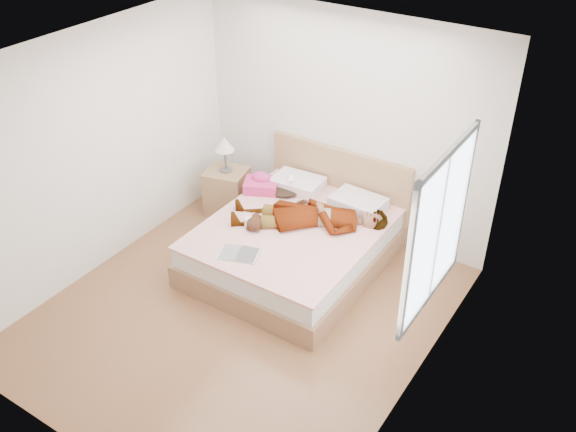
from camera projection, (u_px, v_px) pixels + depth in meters
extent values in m
plane|color=#53341A|center=(242.00, 312.00, 6.47)|extent=(4.00, 4.00, 0.00)
imported|color=silver|center=(310.00, 212.00, 6.89)|extent=(1.80, 1.37, 0.23)
ellipsoid|color=black|center=(289.00, 186.00, 7.51)|extent=(0.44, 0.54, 0.08)
cube|color=silver|center=(291.00, 178.00, 7.35)|extent=(0.09, 0.11, 0.06)
plane|color=white|center=(229.00, 63.00, 5.06)|extent=(4.00, 4.00, 0.00)
plane|color=silver|center=(344.00, 124.00, 7.17)|extent=(3.60, 0.00, 3.60)
plane|color=silver|center=(59.00, 332.00, 4.35)|extent=(3.60, 0.00, 3.60)
plane|color=silver|center=(96.00, 153.00, 6.59)|extent=(0.00, 4.00, 4.00)
plane|color=silver|center=(423.00, 270.00, 4.94)|extent=(0.00, 4.00, 4.00)
cube|color=white|center=(438.00, 229.00, 5.05)|extent=(0.02, 1.10, 1.30)
cube|color=silver|center=(408.00, 267.00, 4.64)|extent=(0.04, 0.06, 1.42)
cube|color=silver|center=(464.00, 197.00, 5.46)|extent=(0.04, 0.06, 1.42)
cube|color=silver|center=(428.00, 296.00, 5.42)|extent=(0.04, 1.22, 0.06)
cube|color=silver|center=(450.00, 152.00, 4.68)|extent=(0.04, 1.22, 0.06)
cube|color=silver|center=(438.00, 229.00, 5.05)|extent=(0.03, 0.04, 1.30)
cube|color=brown|center=(293.00, 255.00, 7.06)|extent=(1.78, 2.08, 0.26)
cube|color=silver|center=(293.00, 237.00, 6.93)|extent=(1.70, 2.00, 0.22)
cube|color=white|center=(293.00, 228.00, 6.87)|extent=(1.74, 2.04, 0.03)
cube|color=olive|center=(339.00, 188.00, 7.57)|extent=(1.80, 0.07, 1.00)
cube|color=white|center=(298.00, 183.00, 7.51)|extent=(0.61, 0.44, 0.13)
cube|color=silver|center=(358.00, 203.00, 7.15)|extent=(0.60, 0.43, 0.13)
cube|color=#CE387B|center=(261.00, 186.00, 7.47)|extent=(0.48, 0.44, 0.12)
ellipsoid|color=#E13D91|center=(261.00, 177.00, 7.47)|extent=(0.24, 0.19, 0.12)
cube|color=white|center=(238.00, 254.00, 6.43)|extent=(0.47, 0.39, 0.01)
cube|color=white|center=(229.00, 252.00, 6.45)|extent=(0.28, 0.32, 0.02)
cube|color=#242424|center=(249.00, 255.00, 6.41)|extent=(0.28, 0.32, 0.02)
cylinder|color=white|center=(248.00, 222.00, 6.84)|extent=(0.11, 0.11, 0.10)
torus|color=white|center=(251.00, 224.00, 6.81)|extent=(0.07, 0.03, 0.07)
cylinder|color=black|center=(248.00, 219.00, 6.82)|extent=(0.10, 0.10, 0.00)
ellipsoid|color=black|center=(254.00, 224.00, 6.78)|extent=(0.22, 0.23, 0.14)
ellipsoid|color=#F7EBCE|center=(254.00, 224.00, 6.76)|extent=(0.12, 0.12, 0.07)
sphere|color=#33180E|center=(256.00, 218.00, 6.86)|extent=(0.10, 0.10, 0.10)
sphere|color=pink|center=(254.00, 214.00, 6.88)|extent=(0.04, 0.04, 0.04)
sphere|color=pink|center=(260.00, 215.00, 6.87)|extent=(0.04, 0.04, 0.04)
ellipsoid|color=#311D0D|center=(248.00, 228.00, 6.77)|extent=(0.06, 0.07, 0.03)
ellipsoid|color=black|center=(259.00, 229.00, 6.75)|extent=(0.06, 0.07, 0.03)
cube|color=olive|center=(227.00, 192.00, 7.90)|extent=(0.57, 0.53, 0.59)
cylinder|color=#515151|center=(226.00, 170.00, 7.73)|extent=(0.18, 0.18, 0.02)
cylinder|color=#4A4A4A|center=(225.00, 159.00, 7.65)|extent=(0.03, 0.03, 0.30)
cone|color=silver|center=(224.00, 144.00, 7.54)|extent=(0.28, 0.28, 0.17)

